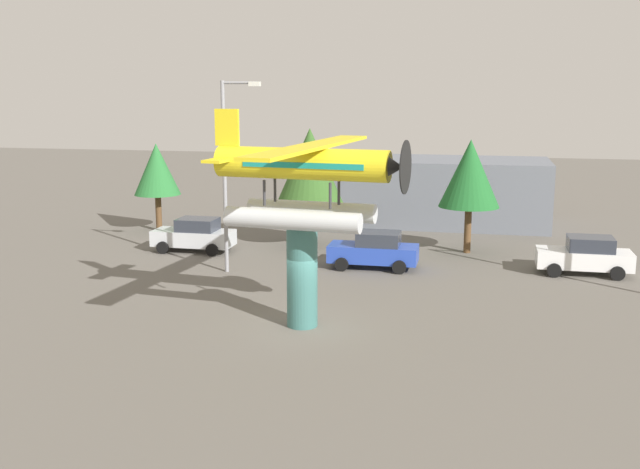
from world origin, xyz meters
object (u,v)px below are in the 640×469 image
(tree_west, at_px, (157,170))
(tree_center_back, at_px, (470,174))
(floatplane_monument, at_px, (305,178))
(car_near_silver, at_px, (195,235))
(storefront_building, at_px, (429,191))
(tree_east, at_px, (310,166))
(car_far_white, at_px, (585,255))
(car_mid_blue, at_px, (374,250))
(streetlight_primary, at_px, (228,164))
(display_pedestal, at_px, (302,276))

(tree_west, bearing_deg, tree_center_back, -6.96)
(floatplane_monument, distance_m, car_near_silver, 14.56)
(storefront_building, distance_m, tree_east, 10.57)
(car_far_white, bearing_deg, storefront_building, -56.18)
(car_mid_blue, height_order, streetlight_primary, streetlight_primary)
(car_far_white, distance_m, tree_center_back, 7.19)
(car_near_silver, xyz_separation_m, tree_west, (-4.24, 4.94, 2.80))
(floatplane_monument, bearing_deg, car_far_white, 49.16)
(car_far_white, distance_m, storefront_building, 14.39)
(floatplane_monument, height_order, storefront_building, floatplane_monument)
(storefront_building, bearing_deg, car_near_silver, -135.62)
(tree_east, bearing_deg, display_pedestal, -78.15)
(floatplane_monument, bearing_deg, car_mid_blue, 88.80)
(display_pedestal, relative_size, car_far_white, 0.88)
(tree_center_back, bearing_deg, floatplane_monument, -111.67)
(tree_west, bearing_deg, storefront_building, 21.62)
(tree_east, bearing_deg, streetlight_primary, -110.04)
(storefront_building, distance_m, tree_west, 16.88)
(tree_west, bearing_deg, floatplane_monument, -51.02)
(tree_east, xyz_separation_m, tree_center_back, (8.35, 0.16, -0.21))
(streetlight_primary, bearing_deg, display_pedestal, -53.85)
(display_pedestal, xyz_separation_m, car_far_white, (10.92, 10.09, -0.97))
(car_mid_blue, bearing_deg, display_pedestal, 81.95)
(tree_west, relative_size, tree_east, 0.82)
(car_mid_blue, distance_m, tree_center_back, 6.91)
(car_near_silver, height_order, storefront_building, storefront_building)
(floatplane_monument, distance_m, car_far_white, 15.45)
(streetlight_primary, relative_size, storefront_building, 0.60)
(display_pedestal, height_order, floatplane_monument, floatplane_monument)
(floatplane_monument, bearing_deg, car_near_silver, 134.24)
(car_far_white, bearing_deg, car_mid_blue, 5.36)
(car_far_white, xyz_separation_m, tree_east, (-13.74, 3.34, 3.45))
(storefront_building, height_order, tree_east, tree_east)
(streetlight_primary, height_order, storefront_building, streetlight_primary)
(car_near_silver, xyz_separation_m, streetlight_primary, (3.29, -3.83, 4.14))
(floatplane_monument, bearing_deg, tree_west, 135.03)
(display_pedestal, relative_size, tree_east, 0.58)
(display_pedestal, bearing_deg, car_far_white, 42.73)
(tree_east, bearing_deg, car_mid_blue, -45.87)
(storefront_building, xyz_separation_m, tree_east, (-5.76, -8.57, 2.29))
(car_mid_blue, distance_m, tree_west, 15.72)
(streetlight_primary, xyz_separation_m, tree_west, (-7.53, 8.77, -1.34))
(tree_west, distance_m, tree_east, 10.16)
(car_far_white, relative_size, streetlight_primary, 0.48)
(car_far_white, distance_m, tree_east, 14.55)
(streetlight_primary, distance_m, tree_west, 11.63)
(streetlight_primary, relative_size, tree_center_back, 1.49)
(floatplane_monument, xyz_separation_m, tree_east, (-2.95, 13.44, -1.04))
(car_mid_blue, relative_size, tree_center_back, 0.72)
(car_near_silver, relative_size, tree_west, 0.80)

